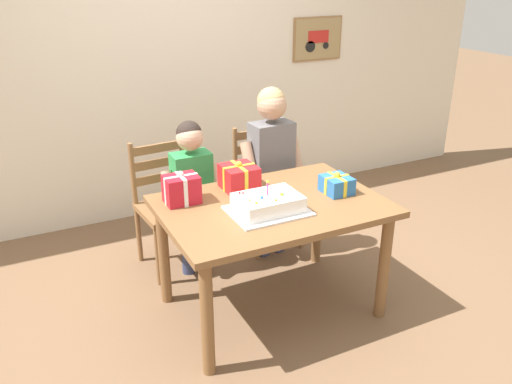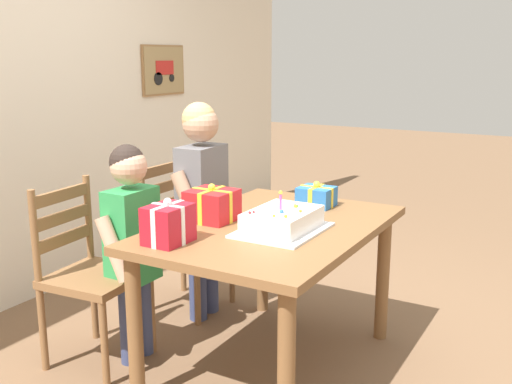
# 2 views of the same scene
# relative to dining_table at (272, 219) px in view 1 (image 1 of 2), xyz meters

# --- Properties ---
(ground_plane) EXTENTS (20.00, 20.00, 0.00)m
(ground_plane) POSITION_rel_dining_table_xyz_m (0.00, 0.00, -0.64)
(ground_plane) COLOR brown
(back_wall) EXTENTS (6.40, 0.11, 2.60)m
(back_wall) POSITION_rel_dining_table_xyz_m (0.01, 1.78, 0.66)
(back_wall) COLOR silver
(back_wall) RESTS_ON ground
(dining_table) EXTENTS (1.31, 0.91, 0.74)m
(dining_table) POSITION_rel_dining_table_xyz_m (0.00, 0.00, 0.00)
(dining_table) COLOR brown
(dining_table) RESTS_ON ground
(birthday_cake) EXTENTS (0.44, 0.34, 0.19)m
(birthday_cake) POSITION_rel_dining_table_xyz_m (-0.08, -0.10, 0.15)
(birthday_cake) COLOR silver
(birthday_cake) RESTS_ON dining_table
(gift_box_red_large) EXTENTS (0.21, 0.16, 0.20)m
(gift_box_red_large) POSITION_rel_dining_table_xyz_m (-0.47, 0.25, 0.19)
(gift_box_red_large) COLOR red
(gift_box_red_large) RESTS_ON dining_table
(gift_box_beside_cake) EXTENTS (0.21, 0.22, 0.19)m
(gift_box_beside_cake) POSITION_rel_dining_table_xyz_m (-0.08, 0.29, 0.18)
(gift_box_beside_cake) COLOR red
(gift_box_beside_cake) RESTS_ON dining_table
(gift_box_corner_small) EXTENTS (0.17, 0.19, 0.14)m
(gift_box_corner_small) POSITION_rel_dining_table_xyz_m (0.43, -0.03, 0.16)
(gift_box_corner_small) COLOR #286BB7
(gift_box_corner_small) RESTS_ON dining_table
(chair_left) EXTENTS (0.45, 0.45, 0.92)m
(chair_left) POSITION_rel_dining_table_xyz_m (-0.39, 0.83, -0.17)
(chair_left) COLOR brown
(chair_left) RESTS_ON ground
(chair_right) EXTENTS (0.42, 0.42, 0.92)m
(chair_right) POSITION_rel_dining_table_xyz_m (0.39, 0.83, -0.17)
(chair_right) COLOR brown
(chair_right) RESTS_ON ground
(child_older) EXTENTS (0.47, 0.27, 1.28)m
(child_older) POSITION_rel_dining_table_xyz_m (0.33, 0.64, 0.14)
(child_older) COLOR #38426B
(child_older) RESTS_ON ground
(child_younger) EXTENTS (0.40, 0.23, 1.12)m
(child_younger) POSITION_rel_dining_table_xyz_m (-0.27, 0.64, 0.04)
(child_younger) COLOR #38426B
(child_younger) RESTS_ON ground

